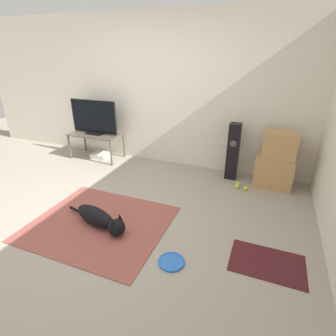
# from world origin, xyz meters

# --- Properties ---
(ground_plane) EXTENTS (12.00, 12.00, 0.00)m
(ground_plane) POSITION_xyz_m (0.00, 0.00, 0.00)
(ground_plane) COLOR #9E9384
(wall_back) EXTENTS (8.00, 0.06, 2.55)m
(wall_back) POSITION_xyz_m (0.00, 2.10, 1.27)
(wall_back) COLOR silver
(wall_back) RESTS_ON ground_plane
(area_rug) EXTENTS (1.61, 1.38, 0.01)m
(area_rug) POSITION_xyz_m (0.09, -0.07, 0.01)
(area_rug) COLOR #934C42
(area_rug) RESTS_ON ground_plane
(dog) EXTENTS (0.94, 0.35, 0.26)m
(dog) POSITION_xyz_m (0.14, -0.12, 0.12)
(dog) COLOR black
(dog) RESTS_ON area_rug
(frisbee) EXTENTS (0.27, 0.27, 0.03)m
(frisbee) POSITION_xyz_m (1.13, -0.35, 0.01)
(frisbee) COLOR blue
(frisbee) RESTS_ON ground_plane
(cardboard_box_lower) EXTENTS (0.55, 0.40, 0.47)m
(cardboard_box_lower) POSITION_xyz_m (2.00, 1.78, 0.24)
(cardboard_box_lower) COLOR tan
(cardboard_box_lower) RESTS_ON ground_plane
(cardboard_box_upper) EXTENTS (0.47, 0.34, 0.39)m
(cardboard_box_upper) POSITION_xyz_m (2.02, 1.77, 0.67)
(cardboard_box_upper) COLOR tan
(cardboard_box_upper) RESTS_ON cardboard_box_lower
(floor_speaker) EXTENTS (0.18, 0.18, 0.92)m
(floor_speaker) POSITION_xyz_m (1.36, 1.82, 0.46)
(floor_speaker) COLOR black
(floor_speaker) RESTS_ON ground_plane
(tv_stand) EXTENTS (0.99, 0.52, 0.49)m
(tv_stand) POSITION_xyz_m (-1.23, 1.76, 0.43)
(tv_stand) COLOR brown
(tv_stand) RESTS_ON ground_plane
(tv) EXTENTS (0.95, 0.20, 0.63)m
(tv) POSITION_xyz_m (-1.23, 1.76, 0.80)
(tv) COLOR black
(tv) RESTS_ON tv_stand
(tennis_ball_by_boxes) EXTENTS (0.07, 0.07, 0.07)m
(tennis_ball_by_boxes) POSITION_xyz_m (1.65, 1.46, 0.03)
(tennis_ball_by_boxes) COLOR #C6E033
(tennis_ball_by_boxes) RESTS_ON ground_plane
(tennis_ball_near_speaker) EXTENTS (0.07, 0.07, 0.07)m
(tennis_ball_near_speaker) POSITION_xyz_m (1.52, 1.57, 0.03)
(tennis_ball_near_speaker) COLOR #C6E033
(tennis_ball_near_speaker) RESTS_ON ground_plane
(tennis_ball_loose_on_carpet) EXTENTS (0.07, 0.07, 0.07)m
(tennis_ball_loose_on_carpet) POSITION_xyz_m (1.52, 1.48, 0.03)
(tennis_ball_loose_on_carpet) COLOR #C6E033
(tennis_ball_loose_on_carpet) RESTS_ON ground_plane
(game_console) EXTENTS (0.33, 0.27, 0.09)m
(game_console) POSITION_xyz_m (-1.18, 1.78, 0.05)
(game_console) COLOR white
(game_console) RESTS_ON ground_plane
(door_mat) EXTENTS (0.72, 0.49, 0.01)m
(door_mat) POSITION_xyz_m (2.02, -0.00, 0.00)
(door_mat) COLOR #47191E
(door_mat) RESTS_ON ground_plane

